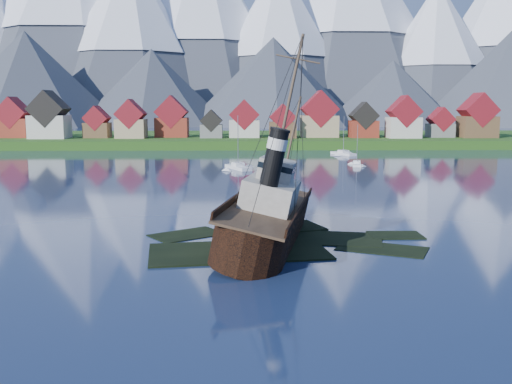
{
  "coord_description": "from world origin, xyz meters",
  "views": [
    {
      "loc": [
        -2.5,
        -58.53,
        14.86
      ],
      "look_at": [
        -1.02,
        6.0,
        5.0
      ],
      "focal_mm": 40.0,
      "sensor_mm": 36.0,
      "label": 1
    }
  ],
  "objects_px": {
    "sailboat_e": "(343,154)",
    "sailboat_d": "(357,165)",
    "tugboat_wreck": "(262,215)",
    "sailboat_c": "(238,168)"
  },
  "relations": [
    {
      "from": "sailboat_c",
      "to": "sailboat_e",
      "type": "height_order",
      "value": "sailboat_c"
    },
    {
      "from": "tugboat_wreck",
      "to": "sailboat_d",
      "type": "xyz_separation_m",
      "value": [
        26.2,
        78.56,
        -2.7
      ]
    },
    {
      "from": "tugboat_wreck",
      "to": "sailboat_d",
      "type": "bearing_deg",
      "value": 83.08
    },
    {
      "from": "tugboat_wreck",
      "to": "sailboat_c",
      "type": "relative_size",
      "value": 2.26
    },
    {
      "from": "tugboat_wreck",
      "to": "sailboat_d",
      "type": "relative_size",
      "value": 2.78
    },
    {
      "from": "sailboat_e",
      "to": "tugboat_wreck",
      "type": "bearing_deg",
      "value": -127.86
    },
    {
      "from": "sailboat_d",
      "to": "sailboat_e",
      "type": "xyz_separation_m",
      "value": [
        2.06,
        30.77,
        0.02
      ]
    },
    {
      "from": "sailboat_e",
      "to": "sailboat_d",
      "type": "bearing_deg",
      "value": -117.2
    },
    {
      "from": "tugboat_wreck",
      "to": "sailboat_c",
      "type": "xyz_separation_m",
      "value": [
        -3.17,
        71.25,
        -2.65
      ]
    },
    {
      "from": "tugboat_wreck",
      "to": "sailboat_e",
      "type": "bearing_deg",
      "value": 87.04
    }
  ]
}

